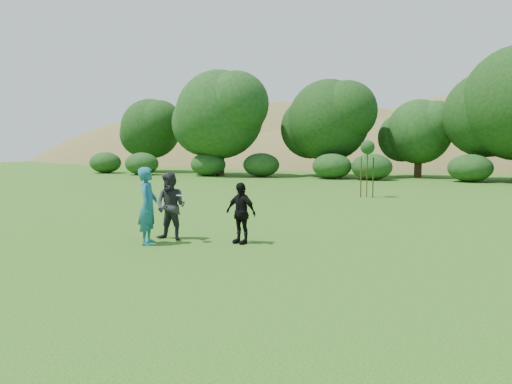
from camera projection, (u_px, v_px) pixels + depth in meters
ground at (214, 243)px, 13.27m from camera, size 120.00×120.00×0.00m
player_teal at (148, 206)px, 13.00m from camera, size 0.69×0.85×2.02m
player_grey at (171, 206)px, 13.61m from camera, size 0.90×0.70×1.85m
player_black at (241, 213)px, 13.13m from camera, size 1.02×0.64×1.62m
frisbee at (182, 196)px, 13.16m from camera, size 0.27×0.27×0.07m
sapling at (368, 149)px, 24.73m from camera, size 0.70×0.70×2.85m
hillside at (409, 239)px, 77.81m from camera, size 150.00×72.00×52.00m
tree_row at (420, 116)px, 38.11m from camera, size 53.92×10.38×9.62m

